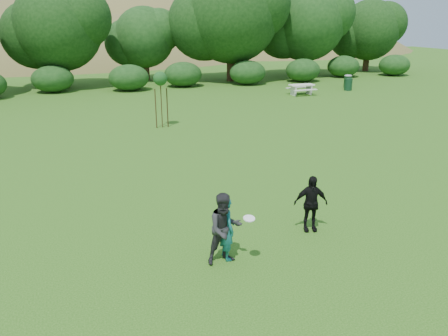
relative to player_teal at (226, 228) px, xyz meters
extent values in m
plane|color=#19470C|center=(1.12, 0.15, -0.78)|extent=(120.00, 120.00, 0.00)
imported|color=#17676B|center=(0.00, 0.00, 0.00)|extent=(0.39, 0.58, 1.55)
imported|color=#272629|center=(-0.10, -0.16, 0.08)|extent=(0.86, 0.68, 1.72)
imported|color=black|center=(2.59, 0.57, -0.01)|extent=(0.97, 0.60, 1.54)
cylinder|color=#143823|center=(17.67, 19.97, -0.33)|extent=(0.60, 0.60, 0.90)
cylinder|color=white|center=(0.37, -0.45, 0.39)|extent=(0.27, 0.27, 0.07)
cylinder|color=#3D2C17|center=(1.48, 13.26, 0.47)|extent=(0.05, 0.05, 2.50)
sphere|color=#1B4D1B|center=(1.48, 13.26, 1.72)|extent=(0.70, 0.70, 0.70)
cylinder|color=#3E2D18|center=(1.18, 13.26, 0.22)|extent=(0.06, 0.06, 2.00)
cylinder|color=#352614|center=(1.78, 13.26, 0.22)|extent=(0.06, 0.06, 2.00)
cube|color=silver|center=(13.24, 19.44, -0.06)|extent=(1.80, 0.75, 0.08)
cube|color=beige|center=(12.59, 19.44, -0.44)|extent=(0.10, 0.70, 0.68)
cube|color=#B5B3A9|center=(13.89, 19.44, -0.44)|extent=(0.10, 0.70, 0.68)
cube|color=silver|center=(13.24, 18.84, -0.34)|extent=(1.80, 0.28, 0.06)
cube|color=beige|center=(13.24, 20.04, -0.34)|extent=(1.80, 0.28, 0.06)
cylinder|color=#14371A|center=(18.44, 21.12, -0.33)|extent=(0.60, 0.60, 0.90)
ellipsoid|color=gray|center=(18.44, 21.12, 0.17)|extent=(0.60, 0.60, 0.20)
ellipsoid|color=olive|center=(21.12, 72.15, -15.08)|extent=(100.00, 64.00, 52.00)
ellipsoid|color=olive|center=(-3.88, 58.15, -8.48)|extent=(80.00, 50.00, 28.00)
ellipsoid|color=olive|center=(31.12, 60.15, -7.38)|extent=(60.00, 44.00, 24.00)
cylinder|color=#3A2616|center=(-2.88, 29.15, 0.62)|extent=(0.68, 0.68, 2.80)
sphere|color=#194214|center=(-2.88, 29.15, 3.88)|extent=(6.73, 6.73, 6.73)
cylinder|color=#3A2616|center=(4.12, 31.15, 0.36)|extent=(0.60, 0.60, 2.27)
sphere|color=#194214|center=(4.12, 31.15, 2.94)|extent=(5.22, 5.22, 5.22)
cylinder|color=#3A2616|center=(11.12, 28.15, 0.89)|extent=(0.76, 0.76, 3.32)
sphere|color=#194214|center=(11.12, 28.15, 4.79)|extent=(8.12, 8.12, 8.12)
cylinder|color=#3A2616|center=(19.12, 29.15, 0.71)|extent=(0.71, 0.71, 2.97)
sphere|color=#194214|center=(19.12, 29.15, 4.18)|extent=(7.19, 7.19, 7.19)
cylinder|color=#3A2616|center=(27.12, 30.15, 0.45)|extent=(0.62, 0.62, 2.45)
sphere|color=#194214|center=(27.12, 30.15, 3.34)|extent=(6.03, 6.03, 6.03)
camera|label=1|loc=(-3.24, -8.53, 4.66)|focal=35.00mm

